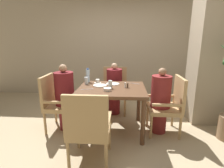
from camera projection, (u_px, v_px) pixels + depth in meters
The scene contains 22 objects.
ground_plane at pixel (112, 130), 3.08m from camera, with size 16.00×16.00×0.00m, color tan.
wall_back at pixel (117, 45), 4.74m from camera, with size 8.00×0.06×2.80m.
pillar_stone at pixel (210, 50), 3.19m from camera, with size 0.59×0.59×2.70m.
dining_table at pixel (112, 94), 2.91m from camera, with size 1.10×0.94×0.77m.
chair_left_side at pixel (57, 101), 3.02m from camera, with size 0.52×0.52×0.96m.
diner_in_left_chair at pixel (65, 97), 2.99m from camera, with size 0.32×0.32×1.15m.
chair_far_side at pixel (115, 88), 3.80m from camera, with size 0.52×0.52×0.96m.
diner_in_far_chair at pixel (114, 88), 3.64m from camera, with size 0.32×0.32×1.08m.
chair_right_side at pixel (169, 103), 2.88m from camera, with size 0.52×0.52×0.96m.
diner_in_right_chair at pixel (160, 100), 2.88m from camera, with size 0.32×0.32×1.11m.
chair_near_corner at pixel (89, 126), 2.12m from camera, with size 0.52×0.52×0.96m.
plate_main_left at pixel (113, 84), 3.12m from camera, with size 0.24×0.24×0.01m.
plate_main_right at pixel (100, 85), 3.01m from camera, with size 0.24×0.24×0.01m.
teacup_with_saucer at pixel (98, 81), 3.18m from camera, with size 0.12×0.12×0.07m.
bowl_small at pixel (107, 89), 2.70m from camera, with size 0.12×0.12×0.05m.
water_bottle at pixel (88, 76), 3.24m from camera, with size 0.07×0.07×0.26m.
glass_tall_near at pixel (110, 84), 2.84m from camera, with size 0.06×0.06×0.13m.
glass_tall_mid at pixel (86, 81), 3.10m from camera, with size 0.06×0.06×0.13m.
salt_shaker at pixel (125, 85), 2.88m from camera, with size 0.03×0.03×0.08m.
pepper_shaker at pixel (128, 85), 2.88m from camera, with size 0.03×0.03×0.08m.
fork_beside_plate at pixel (88, 89), 2.79m from camera, with size 0.20×0.08×0.00m.
knife_beside_plate at pixel (135, 84), 3.15m from camera, with size 0.20×0.10×0.00m.
Camera 1 is at (0.20, -2.78, 1.53)m, focal length 28.00 mm.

